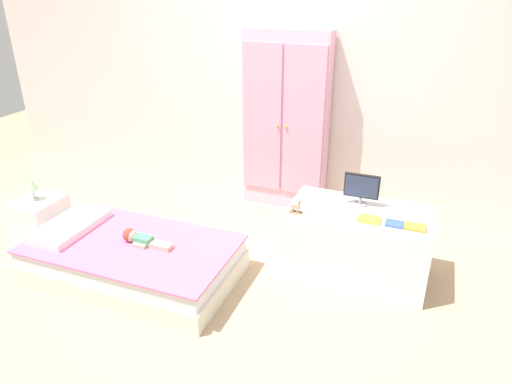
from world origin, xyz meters
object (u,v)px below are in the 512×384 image
(bed, at_px, (133,259))
(doll, at_px, (138,238))
(rocking_horse_toy, at_px, (297,207))
(wardrobe, at_px, (286,122))
(tv_stand, at_px, (358,243))
(book_blue, at_px, (394,224))
(nightstand, at_px, (39,219))
(book_yellow, at_px, (369,219))
(book_orange, at_px, (415,227))
(table_lamp, at_px, (32,185))
(tv_monitor, at_px, (362,188))

(bed, xyz_separation_m, doll, (0.05, 0.02, 0.18))
(bed, relative_size, rocking_horse_toy, 13.50)
(wardrobe, xyz_separation_m, tv_stand, (0.86, -0.93, -0.55))
(wardrobe, relative_size, rocking_horse_toy, 14.64)
(bed, bearing_deg, book_blue, 15.76)
(wardrobe, xyz_separation_m, rocking_horse_toy, (0.45, -1.12, -0.24))
(doll, relative_size, nightstand, 1.07)
(nightstand, xyz_separation_m, book_yellow, (2.61, 0.33, 0.34))
(book_yellow, distance_m, book_orange, 0.29)
(tv_stand, height_order, book_yellow, book_yellow)
(doll, bearing_deg, table_lamp, 172.52)
(nightstand, distance_m, book_blue, 2.81)
(nightstand, bearing_deg, wardrobe, 39.48)
(bed, distance_m, tv_stand, 1.63)
(tv_monitor, xyz_separation_m, book_blue, (0.26, -0.21, -0.13))
(nightstand, height_order, book_blue, book_blue)
(doll, bearing_deg, book_orange, 14.48)
(rocking_horse_toy, relative_size, book_yellow, 0.73)
(tv_monitor, bearing_deg, wardrobe, 134.99)
(wardrobe, bearing_deg, book_orange, -40.46)
(table_lamp, xyz_separation_m, tv_monitor, (2.51, 0.54, 0.16))
(tv_monitor, distance_m, rocking_horse_toy, 0.49)
(doll, xyz_separation_m, wardrobe, (0.60, 1.52, 0.50))
(wardrobe, bearing_deg, nightstand, -140.52)
(bed, distance_m, wardrobe, 1.80)
(tv_monitor, bearing_deg, nightstand, -167.77)
(doll, height_order, rocking_horse_toy, rocking_horse_toy)
(bed, relative_size, tv_stand, 1.50)
(bed, xyz_separation_m, book_orange, (1.88, 0.49, 0.39))
(rocking_horse_toy, height_order, book_blue, rocking_horse_toy)
(tv_stand, relative_size, book_orange, 7.17)
(doll, distance_m, book_yellow, 1.62)
(nightstand, bearing_deg, tv_monitor, 12.23)
(doll, relative_size, book_blue, 3.31)
(table_lamp, height_order, tv_stand, table_lamp)
(tv_stand, height_order, rocking_horse_toy, rocking_horse_toy)
(table_lamp, distance_m, book_blue, 2.79)
(wardrobe, bearing_deg, tv_monitor, -45.01)
(wardrobe, bearing_deg, book_yellow, -48.25)
(bed, xyz_separation_m, nightstand, (-1.03, 0.16, 0.05))
(rocking_horse_toy, distance_m, book_yellow, 0.50)
(book_orange, bearing_deg, doll, -165.52)
(bed, height_order, wardrobe, wardrobe)
(tv_monitor, bearing_deg, bed, -154.56)
(wardrobe, height_order, book_yellow, wardrobe)
(doll, bearing_deg, bed, -156.81)
(bed, relative_size, nightstand, 4.05)
(table_lamp, height_order, rocking_horse_toy, rocking_horse_toy)
(bed, relative_size, table_lamp, 8.17)
(book_blue, bearing_deg, nightstand, -173.18)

